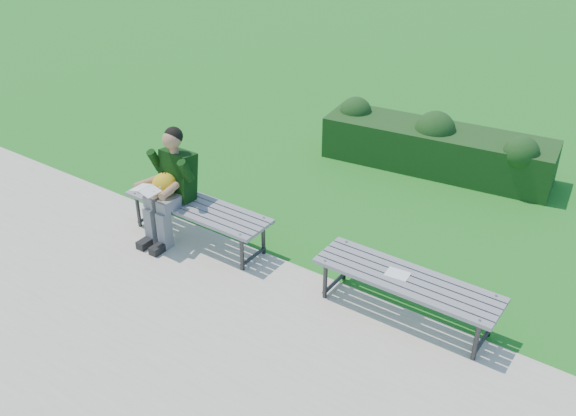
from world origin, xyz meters
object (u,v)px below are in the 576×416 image
at_px(paper_sheet, 398,274).
at_px(bench_right, 407,283).
at_px(seated_boy, 169,182).
at_px(hedge, 435,145).
at_px(bench_left, 198,210).

bearing_deg(paper_sheet, bench_right, 0.00).
bearing_deg(bench_right, paper_sheet, -180.00).
distance_m(bench_right, seated_boy, 2.86).
relative_size(hedge, seated_boy, 2.44).
relative_size(bench_left, paper_sheet, 7.68).
bearing_deg(hedge, bench_left, -113.83).
bearing_deg(bench_left, paper_sheet, 2.29).
xyz_separation_m(bench_right, paper_sheet, (-0.10, -0.00, 0.06)).
height_order(bench_right, paper_sheet, bench_right).
xyz_separation_m(hedge, seated_boy, (-1.75, -3.39, 0.36)).
xyz_separation_m(bench_left, paper_sheet, (2.44, 0.10, 0.06)).
bearing_deg(bench_left, bench_right, 2.20).
distance_m(hedge, bench_right, 3.37).
distance_m(hedge, paper_sheet, 3.34).
bearing_deg(bench_right, hedge, 108.84).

